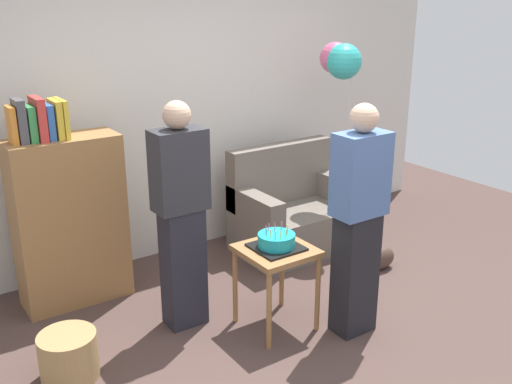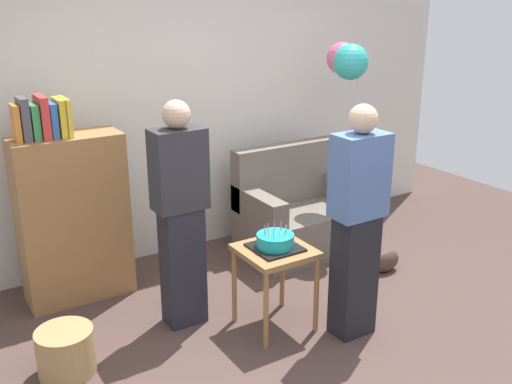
% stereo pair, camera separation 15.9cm
% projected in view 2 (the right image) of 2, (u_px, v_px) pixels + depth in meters
% --- Properties ---
extents(ground_plane, '(8.00, 8.00, 0.00)m').
position_uv_depth(ground_plane, '(318.00, 348.00, 3.98)').
color(ground_plane, '#4C3833').
extents(wall_back, '(6.00, 0.10, 2.70)m').
position_uv_depth(wall_back, '(180.00, 104.00, 5.19)').
color(wall_back, silver).
rests_on(wall_back, ground_plane).
extents(couch, '(1.10, 0.70, 0.96)m').
position_uv_depth(couch, '(298.00, 214.00, 5.44)').
color(couch, '#6B6056').
rests_on(couch, ground_plane).
extents(bookshelf, '(0.80, 0.36, 1.60)m').
position_uv_depth(bookshelf, '(72.00, 214.00, 4.46)').
color(bookshelf, olive).
rests_on(bookshelf, ground_plane).
extents(side_table, '(0.48, 0.48, 0.61)m').
position_uv_depth(side_table, '(275.00, 261.00, 4.09)').
color(side_table, olive).
rests_on(side_table, ground_plane).
extents(birthday_cake, '(0.32, 0.32, 0.17)m').
position_uv_depth(birthday_cake, '(275.00, 242.00, 4.04)').
color(birthday_cake, black).
rests_on(birthday_cake, side_table).
extents(person_blowing_candles, '(0.36, 0.22, 1.63)m').
position_uv_depth(person_blowing_candles, '(181.00, 215.00, 4.05)').
color(person_blowing_candles, '#23232D').
rests_on(person_blowing_candles, ground_plane).
extents(person_holding_cake, '(0.36, 0.22, 1.63)m').
position_uv_depth(person_holding_cake, '(357.00, 223.00, 3.91)').
color(person_holding_cake, black).
rests_on(person_holding_cake, ground_plane).
extents(wicker_basket, '(0.36, 0.36, 0.30)m').
position_uv_depth(wicker_basket, '(66.00, 352.00, 3.68)').
color(wicker_basket, '#A88451').
rests_on(wicker_basket, ground_plane).
extents(handbag, '(0.28, 0.14, 0.20)m').
position_uv_depth(handbag, '(386.00, 261.00, 5.05)').
color(handbag, '#473328').
rests_on(handbag, ground_plane).
extents(balloon_bunch, '(0.32, 0.41, 1.87)m').
position_uv_depth(balloon_bunch, '(347.00, 60.00, 5.18)').
color(balloon_bunch, silver).
rests_on(balloon_bunch, ground_plane).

